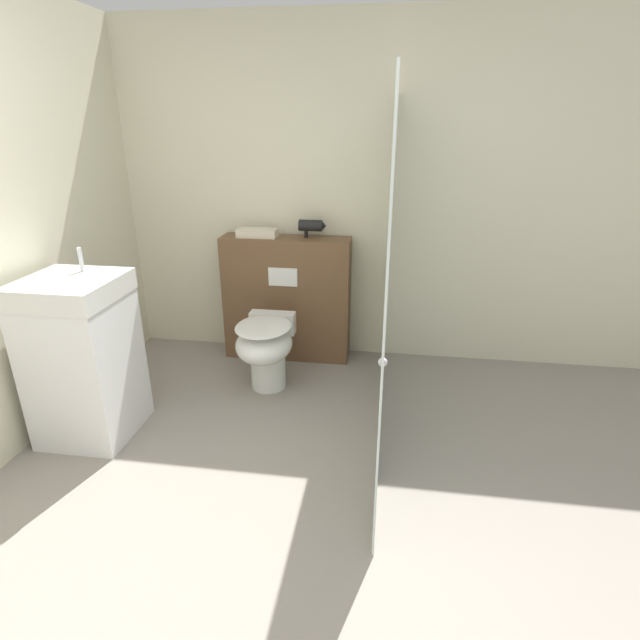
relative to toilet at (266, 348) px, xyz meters
name	(u,v)px	position (x,y,z in m)	size (l,w,h in m)	color
ground_plane	(270,581)	(0.40, -1.58, -0.32)	(12.00, 12.00, 0.00)	gray
wall_back	(337,198)	(0.40, 0.75, 0.93)	(8.00, 0.06, 2.50)	beige
partition_panel	(287,299)	(0.03, 0.57, 0.16)	(0.98, 0.25, 0.97)	brown
shower_glass	(388,275)	(0.82, -0.33, 0.66)	(0.04, 2.10, 1.97)	silver
toilet	(266,348)	(0.00, 0.00, 0.00)	(0.38, 0.54, 0.51)	white
sink_vanity	(84,358)	(-0.93, -0.66, 0.17)	(0.51, 0.53, 1.12)	white
hair_drier	(312,226)	(0.23, 0.59, 0.74)	(0.20, 0.09, 0.13)	black
folded_towel	(257,233)	(-0.18, 0.56, 0.68)	(0.30, 0.14, 0.06)	beige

